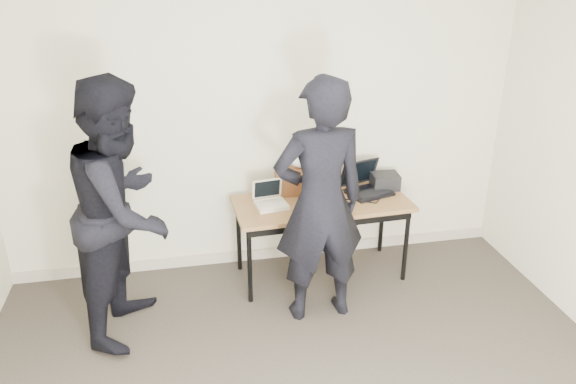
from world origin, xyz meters
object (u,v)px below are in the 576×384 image
object	(u,v)px
laptop_right	(366,185)
equipment_box	(385,181)
desk	(322,209)
laptop_center	(328,198)
leather_satchel	(296,180)
person_observer	(123,210)
laptop_beige	(270,201)
person_typist	(320,203)

from	to	relation	value
laptop_right	equipment_box	distance (m)	0.20
desk	laptop_center	size ratio (longest dim) A/B	4.20
leather_satchel	person_observer	bearing A→B (deg)	-154.30
laptop_center	leather_satchel	size ratio (longest dim) A/B	0.99
laptop_center	equipment_box	bearing A→B (deg)	5.54
laptop_beige	person_typist	xyz separation A→B (m)	(0.28, -0.56, 0.21)
leather_satchel	laptop_center	bearing A→B (deg)	-47.92
desk	laptop_beige	xyz separation A→B (m)	(-0.45, 0.02, 0.10)
desk	leather_satchel	size ratio (longest dim) A/B	4.18
laptop_center	laptop_right	world-z (taller)	laptop_right
laptop_right	person_observer	bearing A→B (deg)	177.93
laptop_beige	laptop_center	xyz separation A→B (m)	(0.49, -0.06, 0.01)
laptop_beige	desk	bearing A→B (deg)	-10.84
desk	laptop_right	size ratio (longest dim) A/B	3.36
laptop_beige	equipment_box	xyz separation A→B (m)	(1.08, 0.17, 0.03)
person_typist	desk	bearing A→B (deg)	-110.98
laptop_center	person_observer	bearing A→B (deg)	176.51
laptop_center	leather_satchel	distance (m)	0.35
laptop_center	person_typist	world-z (taller)	person_typist
person_typist	person_observer	bearing A→B (deg)	-9.65
laptop_beige	person_observer	distance (m)	1.24
laptop_right	person_observer	size ratio (longest dim) A/B	0.23
laptop_right	person_typist	size ratio (longest dim) A/B	0.23
leather_satchel	person_typist	size ratio (longest dim) A/B	0.19
laptop_center	person_observer	distance (m)	1.68
laptop_center	equipment_box	xyz separation A→B (m)	(0.59, 0.23, 0.02)
leather_satchel	equipment_box	bearing A→B (deg)	-0.45
laptop_beige	equipment_box	distance (m)	1.09
leather_satchel	person_observer	distance (m)	1.55
desk	laptop_center	bearing A→B (deg)	-44.45
laptop_beige	laptop_right	bearing A→B (deg)	0.18
equipment_box	person_observer	distance (m)	2.30
laptop_right	person_typist	distance (m)	0.93
laptop_right	leather_satchel	world-z (taller)	laptop_right
laptop_right	person_typist	world-z (taller)	person_typist
desk	equipment_box	xyz separation A→B (m)	(0.63, 0.19, 0.13)
equipment_box	leather_satchel	bearing A→B (deg)	177.48
laptop_right	equipment_box	size ratio (longest dim) A/B	1.92
desk	laptop_right	world-z (taller)	laptop_right
laptop_right	leather_satchel	distance (m)	0.62
desk	equipment_box	distance (m)	0.67
equipment_box	laptop_right	bearing A→B (deg)	-167.12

